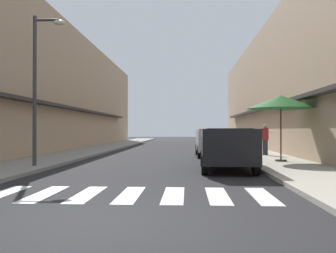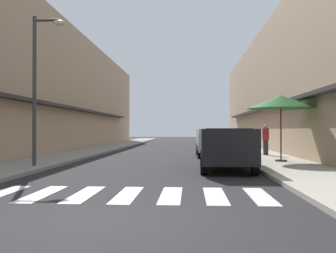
{
  "view_description": "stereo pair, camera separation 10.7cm",
  "coord_description": "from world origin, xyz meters",
  "px_view_note": "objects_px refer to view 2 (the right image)",
  "views": [
    {
      "loc": [
        1.25,
        -5.57,
        1.42
      ],
      "look_at": [
        0.39,
        11.2,
        1.57
      ],
      "focal_mm": 40.45,
      "sensor_mm": 36.0,
      "label": 1
    },
    {
      "loc": [
        1.36,
        -5.56,
        1.42
      ],
      "look_at": [
        0.39,
        11.2,
        1.57
      ],
      "focal_mm": 40.45,
      "sensor_mm": 36.0,
      "label": 2
    }
  ],
  "objects_px": {
    "cafe_umbrella": "(281,102)",
    "pedestrian_walking_near": "(266,139)",
    "parked_car_near": "(226,144)",
    "parked_car_mid": "(214,139)",
    "street_lamp": "(40,74)"
  },
  "relations": [
    {
      "from": "street_lamp",
      "to": "cafe_umbrella",
      "type": "height_order",
      "value": "street_lamp"
    },
    {
      "from": "cafe_umbrella",
      "to": "pedestrian_walking_near",
      "type": "bearing_deg",
      "value": 87.94
    },
    {
      "from": "pedestrian_walking_near",
      "to": "street_lamp",
      "type": "bearing_deg",
      "value": -56.47
    },
    {
      "from": "parked_car_near",
      "to": "cafe_umbrella",
      "type": "bearing_deg",
      "value": 46.27
    },
    {
      "from": "cafe_umbrella",
      "to": "parked_car_near",
      "type": "bearing_deg",
      "value": -133.73
    },
    {
      "from": "pedestrian_walking_near",
      "to": "parked_car_mid",
      "type": "bearing_deg",
      "value": -99.37
    },
    {
      "from": "parked_car_near",
      "to": "street_lamp",
      "type": "relative_size",
      "value": 0.76
    },
    {
      "from": "parked_car_near",
      "to": "cafe_umbrella",
      "type": "relative_size",
      "value": 1.49
    },
    {
      "from": "street_lamp",
      "to": "parked_car_mid",
      "type": "bearing_deg",
      "value": 44.75
    },
    {
      "from": "parked_car_mid",
      "to": "cafe_umbrella",
      "type": "relative_size",
      "value": 1.46
    },
    {
      "from": "parked_car_near",
      "to": "parked_car_mid",
      "type": "xyz_separation_m",
      "value": [
        -0.0,
        6.86,
        -0.0
      ]
    },
    {
      "from": "cafe_umbrella",
      "to": "pedestrian_walking_near",
      "type": "xyz_separation_m",
      "value": [
        0.14,
        3.83,
        -1.62
      ]
    },
    {
      "from": "parked_car_near",
      "to": "parked_car_mid",
      "type": "relative_size",
      "value": 1.02
    },
    {
      "from": "cafe_umbrella",
      "to": "pedestrian_walking_near",
      "type": "height_order",
      "value": "cafe_umbrella"
    },
    {
      "from": "parked_car_mid",
      "to": "pedestrian_walking_near",
      "type": "bearing_deg",
      "value": -9.18
    }
  ]
}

